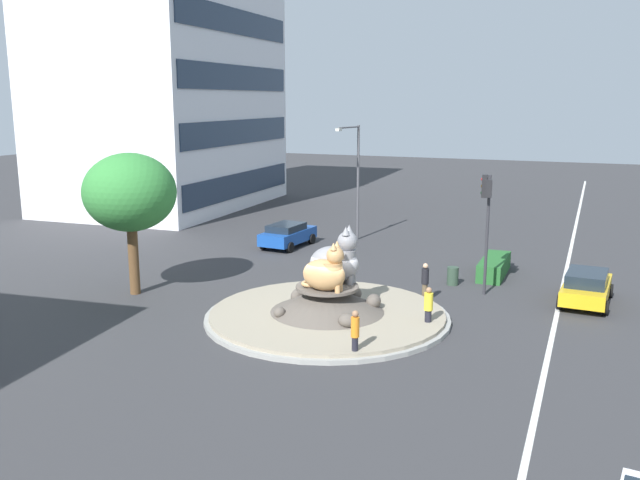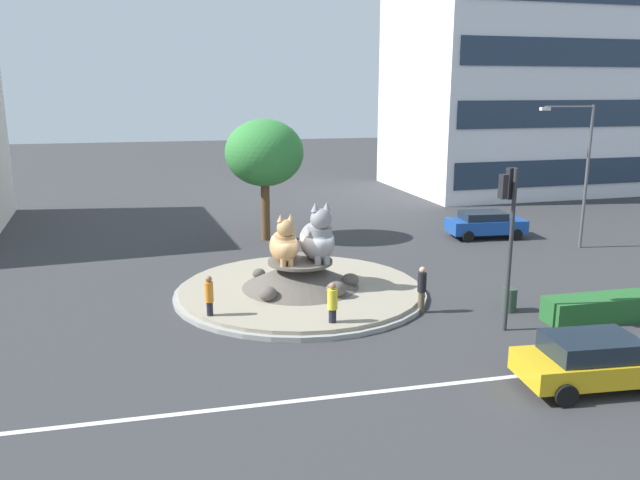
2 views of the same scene
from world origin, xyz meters
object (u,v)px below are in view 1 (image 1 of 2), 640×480
Objects in this scene: broadleaf_tree_behind_island at (130,193)px; litter_bin at (453,276)px; pedestrian_yellow_shirt at (428,307)px; hatchback_near_shophouse at (586,286)px; streetlight_arm at (356,173)px; pedestrian_orange_shirt at (355,333)px; cat_statue_grey at (337,261)px; sedan_on_far_lane at (288,234)px; traffic_light_mast at (486,208)px; cat_statue_calico at (326,272)px; office_tower at (163,52)px; pedestrian_black_shirt at (425,281)px.

litter_bin is at bearing -61.93° from broadleaf_tree_behind_island.
pedestrian_yellow_shirt is 0.39× the size of hatchback_near_shophouse.
hatchback_near_shophouse is (-9.21, -14.25, -3.58)m from streetlight_arm.
pedestrian_orange_shirt is at bearing 29.27° from streetlight_arm.
cat_statue_grey is 1.42× the size of pedestrian_yellow_shirt.
pedestrian_orange_shirt is at bearing -143.21° from sedan_on_far_lane.
litter_bin is (7.24, -13.58, -4.34)m from broadleaf_tree_behind_island.
traffic_light_mast is at bearing -110.67° from sedan_on_far_lane.
sedan_on_far_lane is 0.97× the size of hatchback_near_shophouse.
cat_statue_calico reaches higher than litter_bin.
cat_statue_calico is at bearing 25.30° from streetlight_arm.
broadleaf_tree_behind_island is 3.69× the size of pedestrian_orange_shirt.
office_tower is 22.75m from streetlight_arm.
hatchback_near_shophouse is at bearing -118.92° from office_tower.
office_tower is (17.24, 29.39, 8.73)m from traffic_light_mast.
cat_statue_calico is at bearing 47.97° from traffic_light_mast.
sedan_on_far_lane is (6.08, 12.92, -3.32)m from traffic_light_mast.
cat_statue_calico is 0.08× the size of office_tower.
hatchback_near_shophouse reaches higher than litter_bin.
traffic_light_mast is at bearing -62.05° from pedestrian_orange_shirt.
pedestrian_orange_shirt is 2.00× the size of litter_bin.
streetlight_arm is 4.24× the size of pedestrian_yellow_shirt.
broadleaf_tree_behind_island reaches higher than pedestrian_black_shirt.
cat_statue_grey is at bearing -135.60° from office_tower.
cat_statue_grey is 7.73m from traffic_light_mast.
broadleaf_tree_behind_island is 16.55m from streetlight_arm.
litter_bin is at bearing 65.46° from cat_statue_calico.
pedestrian_yellow_shirt is 7.01m from litter_bin.
broadleaf_tree_behind_island is 14.53m from pedestrian_yellow_shirt.
pedestrian_black_shirt is at bearing 113.69° from hatchback_near_shophouse.
traffic_light_mast is at bearing 42.32° from cat_statue_grey.
streetlight_arm is (14.93, 4.44, 2.04)m from cat_statue_grey.
office_tower is (23.98, 24.19, 10.66)m from cat_statue_calico.
cat_statue_calico is 1.39m from cat_statue_grey.
streetlight_arm is 4.12× the size of pedestrian_orange_shirt.
pedestrian_orange_shirt is (-27.11, -26.53, -11.87)m from office_tower.
traffic_light_mast is 3.23× the size of pedestrian_yellow_shirt.
streetlight_arm is 20.89m from pedestrian_orange_shirt.
pedestrian_orange_shirt is at bearing 69.48° from traffic_light_mast.
pedestrian_orange_shirt is at bearing -53.49° from cat_statue_calico.
litter_bin is at bearing -79.32° from pedestrian_black_shirt.
broadleaf_tree_behind_island is at bearing 175.58° from cat_statue_calico.
cat_statue_calico is 5.65m from pedestrian_black_shirt.
pedestrian_orange_shirt is 7.81m from pedestrian_black_shirt.
pedestrian_yellow_shirt is at bearing -9.06° from cat_statue_grey.
broadleaf_tree_behind_island is 12.96m from sedan_on_far_lane.
pedestrian_orange_shirt is (-9.87, 2.85, -3.13)m from traffic_light_mast.
sedan_on_far_lane is (-11.16, -16.47, -12.05)m from office_tower.
cat_statue_calico is 1.14× the size of pedestrian_orange_shirt.
pedestrian_black_shirt is (4.66, -2.95, -1.23)m from cat_statue_calico.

